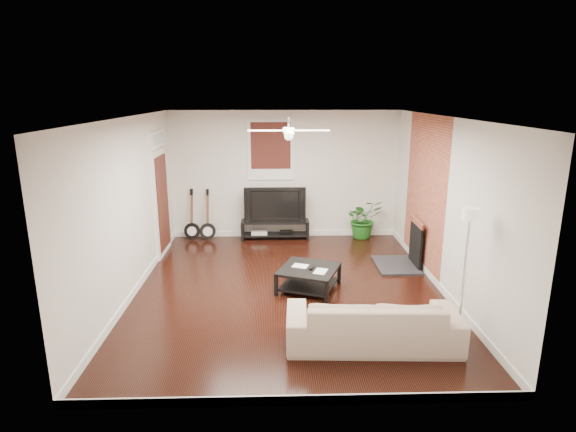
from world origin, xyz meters
The scene contains 14 objects.
room centered at (0.00, 0.00, 1.40)m, with size 5.01×6.01×2.81m.
brick_accent centered at (2.49, 1.00, 1.40)m, with size 0.02×2.20×2.80m, color #A34F34.
fireplace centered at (2.20, 1.00, 0.46)m, with size 0.80×1.10×0.92m, color black.
window_back centered at (-0.30, 2.97, 1.95)m, with size 1.00×0.06×1.30m, color #3B1310.
door_left centered at (-2.46, 1.90, 1.25)m, with size 0.08×1.00×2.50m, color white.
tv_stand centered at (-0.22, 2.78, 0.21)m, with size 1.49×0.40×0.42m, color black.
tv centered at (-0.22, 2.80, 0.80)m, with size 1.34×0.18×0.77m, color black.
coffee_table centered at (0.33, -0.02, 0.19)m, with size 0.89×0.89×0.37m, color black.
sofa centered at (1.02, -1.78, 0.32)m, with size 2.20×0.86×0.64m, color tan.
floor_lamp centered at (2.20, -1.68, 0.90)m, with size 0.30×0.30×1.79m, color white, non-canonical shape.
potted_plant centered at (1.75, 2.81, 0.44)m, with size 0.80×0.69×0.88m, color #1C621C.
guitar_left centered at (-2.05, 2.75, 0.57)m, with size 0.35×0.25×1.14m, color black, non-canonical shape.
guitar_right centered at (-1.70, 2.72, 0.57)m, with size 0.35×0.25×1.14m, color black, non-canonical shape.
ceiling_fan centered at (0.00, 0.00, 2.60)m, with size 1.24×1.24×0.32m, color white, non-canonical shape.
Camera 1 is at (-0.22, -7.20, 3.16)m, focal length 29.19 mm.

